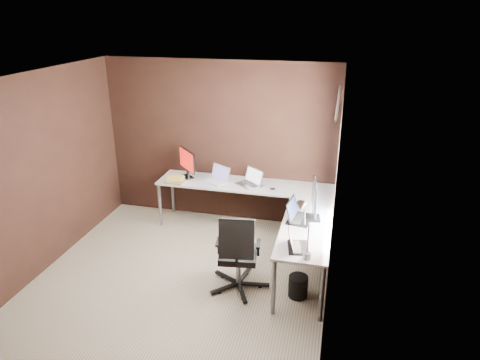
{
  "coord_description": "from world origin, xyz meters",
  "views": [
    {
      "loc": [
        1.79,
        -4.27,
        3.19
      ],
      "look_at": [
        0.53,
        0.95,
        1.01
      ],
      "focal_mm": 32.0,
      "sensor_mm": 36.0,
      "label": 1
    }
  ],
  "objects_px": {
    "laptop_black_small": "(295,244)",
    "book_stack": "(175,180)",
    "drawer_pedestal": "(305,227)",
    "monitor_left": "(187,162)",
    "laptop_black_big": "(297,215)",
    "wastebasket": "(298,286)",
    "desk_lamp": "(303,222)",
    "laptop_white": "(218,178)",
    "office_chair": "(238,267)",
    "monitor_right": "(314,199)",
    "laptop_silver": "(251,181)"
  },
  "relations": [
    {
      "from": "laptop_white",
      "to": "laptop_black_small",
      "type": "relative_size",
      "value": 1.25
    },
    {
      "from": "laptop_silver",
      "to": "book_stack",
      "type": "relative_size",
      "value": 1.61
    },
    {
      "from": "laptop_black_big",
      "to": "office_chair",
      "type": "height_order",
      "value": "office_chair"
    },
    {
      "from": "laptop_white",
      "to": "book_stack",
      "type": "xyz_separation_m",
      "value": [
        -0.62,
        -0.19,
        -0.01
      ]
    },
    {
      "from": "laptop_black_big",
      "to": "wastebasket",
      "type": "xyz_separation_m",
      "value": [
        0.11,
        -0.56,
        -0.65
      ]
    },
    {
      "from": "monitor_right",
      "to": "wastebasket",
      "type": "bearing_deg",
      "value": 164.89
    },
    {
      "from": "book_stack",
      "to": "office_chair",
      "type": "distance_m",
      "value": 1.95
    },
    {
      "from": "laptop_white",
      "to": "office_chair",
      "type": "xyz_separation_m",
      "value": [
        0.69,
        -1.54,
        -0.48
      ]
    },
    {
      "from": "desk_lamp",
      "to": "laptop_black_small",
      "type": "bearing_deg",
      "value": 129.33
    },
    {
      "from": "office_chair",
      "to": "drawer_pedestal",
      "type": "bearing_deg",
      "value": 52.21
    },
    {
      "from": "laptop_silver",
      "to": "office_chair",
      "type": "height_order",
      "value": "office_chair"
    },
    {
      "from": "monitor_right",
      "to": "desk_lamp",
      "type": "relative_size",
      "value": 0.94
    },
    {
      "from": "book_stack",
      "to": "laptop_silver",
      "type": "bearing_deg",
      "value": 8.68
    },
    {
      "from": "laptop_black_small",
      "to": "wastebasket",
      "type": "xyz_separation_m",
      "value": [
        0.05,
        0.14,
        -0.64
      ]
    },
    {
      "from": "monitor_right",
      "to": "laptop_black_small",
      "type": "bearing_deg",
      "value": 162.88
    },
    {
      "from": "drawer_pedestal",
      "to": "monitor_right",
      "type": "height_order",
      "value": "monitor_right"
    },
    {
      "from": "monitor_right",
      "to": "laptop_silver",
      "type": "xyz_separation_m",
      "value": [
        -0.99,
        0.89,
        -0.22
      ]
    },
    {
      "from": "monitor_right",
      "to": "laptop_black_big",
      "type": "xyz_separation_m",
      "value": [
        -0.19,
        -0.07,
        -0.22
      ]
    },
    {
      "from": "book_stack",
      "to": "monitor_left",
      "type": "bearing_deg",
      "value": 64.28
    },
    {
      "from": "laptop_silver",
      "to": "monitor_left",
      "type": "bearing_deg",
      "value": -145.63
    },
    {
      "from": "monitor_left",
      "to": "laptop_black_small",
      "type": "height_order",
      "value": "monitor_left"
    },
    {
      "from": "monitor_right",
      "to": "desk_lamp",
      "type": "xyz_separation_m",
      "value": [
        -0.06,
        -0.88,
        0.12
      ]
    },
    {
      "from": "laptop_black_small",
      "to": "book_stack",
      "type": "bearing_deg",
      "value": 43.13
    },
    {
      "from": "wastebasket",
      "to": "laptop_white",
      "type": "bearing_deg",
      "value": 132.94
    },
    {
      "from": "laptop_white",
      "to": "office_chair",
      "type": "height_order",
      "value": "office_chair"
    },
    {
      "from": "monitor_left",
      "to": "wastebasket",
      "type": "distance_m",
      "value": 2.63
    },
    {
      "from": "monitor_left",
      "to": "book_stack",
      "type": "height_order",
      "value": "monitor_left"
    },
    {
      "from": "drawer_pedestal",
      "to": "book_stack",
      "type": "height_order",
      "value": "book_stack"
    },
    {
      "from": "monitor_left",
      "to": "monitor_right",
      "type": "bearing_deg",
      "value": 20.03
    },
    {
      "from": "drawer_pedestal",
      "to": "monitor_left",
      "type": "bearing_deg",
      "value": 167.77
    },
    {
      "from": "laptop_black_small",
      "to": "book_stack",
      "type": "xyz_separation_m",
      "value": [
        -2.0,
        1.48,
        -0.01
      ]
    },
    {
      "from": "laptop_black_big",
      "to": "desk_lamp",
      "type": "bearing_deg",
      "value": -162.38
    },
    {
      "from": "drawer_pedestal",
      "to": "monitor_right",
      "type": "relative_size",
      "value": 1.03
    },
    {
      "from": "drawer_pedestal",
      "to": "monitor_left",
      "type": "relative_size",
      "value": 1.35
    },
    {
      "from": "laptop_silver",
      "to": "laptop_black_big",
      "type": "bearing_deg",
      "value": -11.66
    },
    {
      "from": "laptop_black_big",
      "to": "office_chair",
      "type": "bearing_deg",
      "value": 140.92
    },
    {
      "from": "office_chair",
      "to": "laptop_white",
      "type": "bearing_deg",
      "value": 106.04
    },
    {
      "from": "monitor_right",
      "to": "office_chair",
      "type": "height_order",
      "value": "monitor_right"
    },
    {
      "from": "monitor_left",
      "to": "laptop_white",
      "type": "distance_m",
      "value": 0.54
    },
    {
      "from": "drawer_pedestal",
      "to": "laptop_white",
      "type": "distance_m",
      "value": 1.5
    },
    {
      "from": "monitor_left",
      "to": "desk_lamp",
      "type": "bearing_deg",
      "value": 2.3
    },
    {
      "from": "laptop_black_big",
      "to": "laptop_black_small",
      "type": "relative_size",
      "value": 1.22
    },
    {
      "from": "laptop_white",
      "to": "desk_lamp",
      "type": "relative_size",
      "value": 0.7
    },
    {
      "from": "book_stack",
      "to": "desk_lamp",
      "type": "xyz_separation_m",
      "value": [
        2.07,
        -1.6,
        0.35
      ]
    },
    {
      "from": "monitor_left",
      "to": "office_chair",
      "type": "bearing_deg",
      "value": -7.61
    },
    {
      "from": "drawer_pedestal",
      "to": "wastebasket",
      "type": "xyz_separation_m",
      "value": [
        0.05,
        -1.18,
        -0.17
      ]
    },
    {
      "from": "laptop_white",
      "to": "desk_lamp",
      "type": "bearing_deg",
      "value": -20.97
    },
    {
      "from": "book_stack",
      "to": "wastebasket",
      "type": "xyz_separation_m",
      "value": [
        2.04,
        -1.34,
        -0.64
      ]
    },
    {
      "from": "laptop_white",
      "to": "laptop_silver",
      "type": "distance_m",
      "value": 0.51
    },
    {
      "from": "laptop_black_small",
      "to": "monitor_right",
      "type": "bearing_deg",
      "value": -20.25
    }
  ]
}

